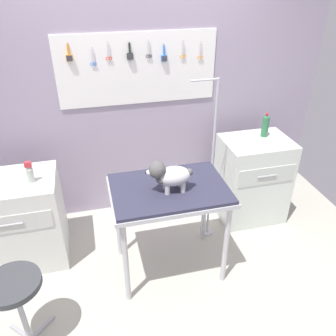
% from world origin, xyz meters
% --- Properties ---
extents(ground, '(4.40, 4.00, 0.04)m').
position_xyz_m(ground, '(0.00, 0.00, -0.02)').
color(ground, '#B1AE9E').
extents(rear_wall_panel, '(4.00, 0.11, 2.30)m').
position_xyz_m(rear_wall_panel, '(0.00, 1.28, 1.16)').
color(rear_wall_panel, '#9B8DA4').
rests_on(rear_wall_panel, ground).
extents(grooming_table, '(0.96, 0.66, 0.89)m').
position_xyz_m(grooming_table, '(0.09, 0.22, 0.79)').
color(grooming_table, '#B7B7BC').
rests_on(grooming_table, ground).
extents(grooming_arm, '(0.30, 0.11, 1.64)m').
position_xyz_m(grooming_arm, '(0.58, 0.57, 0.77)').
color(grooming_arm, '#B7B7BC').
rests_on(grooming_arm, ground).
extents(dog, '(0.38, 0.18, 0.27)m').
position_xyz_m(dog, '(0.07, 0.17, 1.03)').
color(dog, silver).
rests_on(dog, grooming_table).
extents(counter_left, '(0.80, 0.58, 0.86)m').
position_xyz_m(counter_left, '(-1.22, 0.67, 0.43)').
color(counter_left, silver).
rests_on(counter_left, ground).
extents(cabinet_right, '(0.68, 0.54, 0.92)m').
position_xyz_m(cabinet_right, '(1.14, 0.76, 0.46)').
color(cabinet_right, silver).
rests_on(cabinet_right, ground).
extents(stool, '(0.38, 0.38, 0.64)m').
position_xyz_m(stool, '(-1.10, -0.26, 0.53)').
color(stool, '#9E9EA3').
rests_on(stool, ground).
extents(pump_bottle_white, '(0.06, 0.06, 0.19)m').
position_xyz_m(pump_bottle_white, '(-1.01, 0.61, 0.94)').
color(pump_bottle_white, '#B1BCAE').
rests_on(pump_bottle_white, counter_left).
extents(soda_bottle, '(0.07, 0.07, 0.25)m').
position_xyz_m(soda_bottle, '(1.24, 0.84, 1.03)').
color(soda_bottle, '#2C6942').
rests_on(soda_bottle, cabinet_right).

